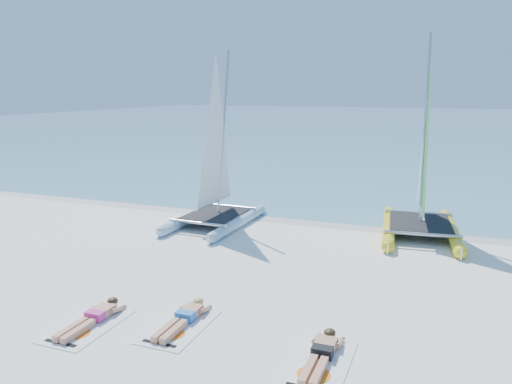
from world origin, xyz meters
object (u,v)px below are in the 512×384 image
catamaran_blue (216,172)px  sunbather_c (322,353)px  catamaran_yellow (423,169)px  sunbather_b (184,317)px  towel_c (319,364)px  towel_a (88,326)px  sunbather_a (94,317)px  towel_b (180,326)px

catamaran_blue → sunbather_c: size_ratio=3.55×
catamaran_yellow → sunbather_c: catamaran_yellow is taller
catamaran_blue → catamaran_yellow: 6.83m
sunbather_b → sunbather_c: size_ratio=1.00×
catamaran_blue → towel_c: size_ratio=3.31×
towel_a → towel_c: bearing=3.3°
towel_a → sunbather_a: (0.00, 0.19, 0.11)m
catamaran_blue → towel_a: 8.11m
sunbather_a → towel_b: (1.70, 0.45, -0.11)m
towel_b → sunbather_b: (0.00, 0.19, 0.11)m
catamaran_yellow → sunbather_a: 11.08m
catamaran_blue → towel_c: 9.56m
sunbather_c → towel_a: bearing=-174.4°
towel_b → towel_c: 2.93m
towel_b → catamaran_yellow: bearing=65.6°
sunbather_b → towel_b: bearing=-90.0°
catamaran_yellow → towel_c: (-1.09, -9.22, -2.07)m
towel_a → sunbather_b: (1.70, 0.83, 0.11)m
sunbather_b → sunbather_c: (2.91, -0.38, 0.00)m
towel_c → sunbather_c: bearing=90.0°
towel_a → towel_b: same height
towel_a → towel_c: same height
towel_b → towel_c: size_ratio=1.00×
sunbather_a → towel_b: bearing=14.7°
catamaran_yellow → sunbather_c: 9.30m
towel_c → sunbather_b: bearing=168.9°
catamaran_yellow → towel_b: 9.92m
sunbather_a → towel_c: size_ratio=0.93×
sunbather_a → sunbather_b: (1.70, 0.64, 0.00)m
towel_a → sunbather_a: bearing=90.0°
sunbather_b → towel_c: size_ratio=0.93×
towel_b → towel_c: (2.91, -0.38, 0.00)m
towel_b → sunbather_b: size_ratio=1.07×
catamaran_blue → sunbather_a: size_ratio=3.55×
sunbather_a → sunbather_c: 4.62m
sunbather_a → towel_b: 1.77m
catamaran_blue → towel_c: catamaran_blue is taller
sunbather_a → sunbather_c: (4.61, 0.26, 0.00)m
towel_c → sunbather_c: sunbather_c is taller
catamaran_blue → towel_a: catamaran_blue is taller
catamaran_blue → sunbather_a: bearing=-81.6°
sunbather_b → towel_c: sunbather_b is taller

